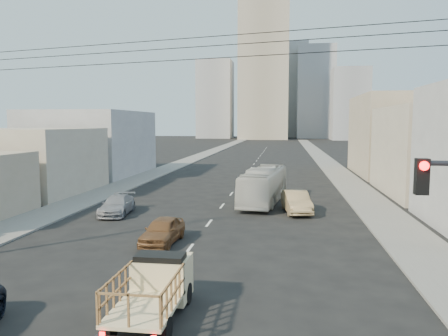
% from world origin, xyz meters
% --- Properties ---
extents(ground, '(420.00, 420.00, 0.00)m').
position_xyz_m(ground, '(0.00, 0.00, 0.00)').
color(ground, black).
rests_on(ground, ground).
extents(sidewalk_left, '(3.50, 180.00, 0.12)m').
position_xyz_m(sidewalk_left, '(-11.75, 70.00, 0.06)').
color(sidewalk_left, slate).
rests_on(sidewalk_left, ground).
extents(sidewalk_right, '(3.50, 180.00, 0.12)m').
position_xyz_m(sidewalk_right, '(11.75, 70.00, 0.06)').
color(sidewalk_right, slate).
rests_on(sidewalk_right, ground).
extents(lane_dashes, '(0.15, 104.00, 0.01)m').
position_xyz_m(lane_dashes, '(0.00, 53.00, 0.01)').
color(lane_dashes, silver).
rests_on(lane_dashes, ground).
extents(flatbed_pickup, '(1.95, 4.41, 1.90)m').
position_xyz_m(flatbed_pickup, '(0.55, 0.11, 1.09)').
color(flatbed_pickup, beige).
rests_on(flatbed_pickup, ground).
extents(city_bus, '(3.64, 10.52, 2.87)m').
position_xyz_m(city_bus, '(3.16, 21.89, 1.43)').
color(city_bus, '#B9BAB5').
rests_on(city_bus, ground).
extents(sedan_brown, '(1.85, 4.17, 1.39)m').
position_xyz_m(sedan_brown, '(-1.67, 8.96, 0.70)').
color(sedan_brown, brown).
rests_on(sedan_brown, ground).
extents(sedan_tan, '(2.35, 4.93, 1.56)m').
position_xyz_m(sedan_tan, '(5.71, 18.28, 0.78)').
color(sedan_tan, tan).
rests_on(sedan_tan, ground).
extents(sedan_grey, '(2.33, 4.75, 1.33)m').
position_xyz_m(sedan_grey, '(-6.97, 15.83, 0.66)').
color(sedan_grey, gray).
rests_on(sedan_grey, ground).
extents(overhead_wires, '(23.01, 5.02, 0.72)m').
position_xyz_m(overhead_wires, '(0.00, 1.50, 8.97)').
color(overhead_wires, black).
rests_on(overhead_wires, ground).
extents(bldg_right_far, '(12.00, 16.00, 10.00)m').
position_xyz_m(bldg_right_far, '(20.00, 44.00, 5.00)').
color(bldg_right_far, gray).
rests_on(bldg_right_far, ground).
extents(bldg_left_mid, '(11.00, 12.00, 6.00)m').
position_xyz_m(bldg_left_mid, '(-19.00, 24.00, 3.00)').
color(bldg_left_mid, '#A79986').
rests_on(bldg_left_mid, ground).
extents(bldg_left_far, '(12.00, 16.00, 8.00)m').
position_xyz_m(bldg_left_far, '(-19.50, 39.00, 4.00)').
color(bldg_left_far, '#949497').
rests_on(bldg_left_far, ground).
extents(high_rise_tower, '(20.00, 20.00, 60.00)m').
position_xyz_m(high_rise_tower, '(-4.00, 170.00, 30.00)').
color(high_rise_tower, tan).
rests_on(high_rise_tower, ground).
extents(midrise_ne, '(16.00, 16.00, 40.00)m').
position_xyz_m(midrise_ne, '(18.00, 185.00, 20.00)').
color(midrise_ne, '#97999F').
rests_on(midrise_ne, ground).
extents(midrise_nw, '(15.00, 15.00, 34.00)m').
position_xyz_m(midrise_nw, '(-26.00, 180.00, 17.00)').
color(midrise_nw, '#97999F').
rests_on(midrise_nw, ground).
extents(midrise_back, '(18.00, 18.00, 44.00)m').
position_xyz_m(midrise_back, '(6.00, 200.00, 22.00)').
color(midrise_back, '#949497').
rests_on(midrise_back, ground).
extents(midrise_east, '(14.00, 14.00, 28.00)m').
position_xyz_m(midrise_east, '(30.00, 165.00, 14.00)').
color(midrise_east, '#97999F').
rests_on(midrise_east, ground).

